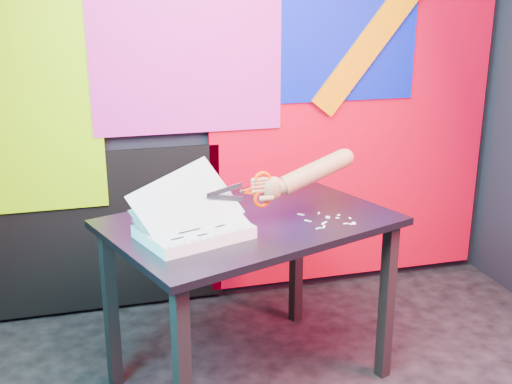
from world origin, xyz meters
name	(u,v)px	position (x,y,z in m)	size (l,w,h in m)	color
room	(356,95)	(0.00, 0.00, 1.35)	(3.01, 3.01, 2.71)	black
backdrop	(249,127)	(0.06, 1.46, 0.96)	(2.88, 0.05, 2.08)	red
work_table	(250,242)	(-0.14, 0.66, 0.65)	(1.30, 1.08, 0.75)	black
printout_stack	(194,230)	(-0.40, 0.53, 0.78)	(0.47, 0.39, 0.29)	beige
scissors	(258,190)	(-0.13, 0.59, 0.89)	(0.27, 0.03, 0.15)	silver
hand_forearm	(308,174)	(0.08, 0.61, 0.94)	(0.43, 0.10, 0.18)	#9D6947
paper_clippings	(327,220)	(0.15, 0.57, 0.75)	(0.20, 0.19, 0.00)	white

